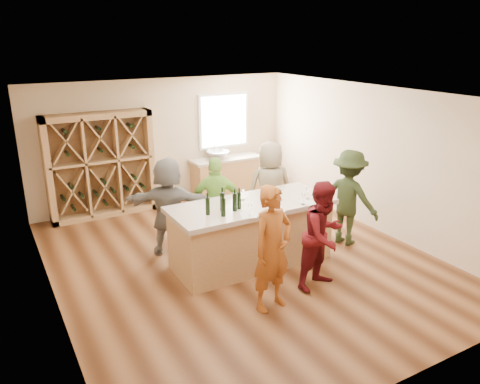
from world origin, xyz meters
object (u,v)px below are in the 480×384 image
wine_bottle_a (208,206)px  person_far_mid (217,203)px  sink (218,155)px  person_far_left (169,206)px  wine_bottle_c (222,202)px  person_far_right (270,188)px  tasting_counter_base (252,236)px  wine_rack (101,165)px  wine_bottle_b (223,207)px  wine_bottle_d (235,202)px  person_server (348,198)px  wine_bottle_e (239,201)px  person_near_right (324,235)px  person_near_left (272,249)px

wine_bottle_a → person_far_mid: bearing=57.1°
sink → person_far_left: bearing=-132.4°
wine_bottle_c → person_far_right: bearing=33.6°
wine_bottle_a → person_far_right: size_ratio=0.15×
wine_bottle_c → sink: bearing=64.2°
wine_bottle_a → tasting_counter_base: bearing=7.7°
wine_rack → wine_bottle_b: 3.88m
wine_rack → wine_bottle_b: size_ratio=7.51×
wine_bottle_a → wine_bottle_b: bearing=-44.8°
wine_bottle_d → person_server: size_ratio=0.17×
tasting_counter_base → person_far_left: size_ratio=1.49×
tasting_counter_base → person_far_left: person_far_left is taller
person_server → person_far_right: size_ratio=0.97×
wine_rack → wine_bottle_e: (1.29, -3.60, 0.11)m
tasting_counter_base → person_server: 2.00m
wine_bottle_d → wine_bottle_c: bearing=152.3°
person_far_left → wine_bottle_c: bearing=142.7°
wine_bottle_d → person_near_right: (0.96, -1.00, -0.39)m
person_far_right → wine_bottle_e: bearing=53.7°
tasting_counter_base → wine_bottle_d: 0.85m
wine_rack → wine_bottle_a: size_ratio=8.14×
wine_rack → person_far_left: size_ratio=1.26×
wine_bottle_b → wine_bottle_d: wine_bottle_b is taller
person_near_left → person_far_mid: (0.24, 2.19, -0.07)m
sink → person_near_right: size_ratio=0.32×
person_server → person_near_right: bearing=104.1°
sink → person_near_left: bearing=-108.2°
wine_bottle_b → person_near_right: size_ratio=0.17×
person_near_left → person_far_right: bearing=47.2°
person_far_right → wine_rack: bearing=-31.1°
wine_bottle_c → person_far_right: 1.88m
wine_bottle_a → wine_rack: bearing=101.7°
person_far_right → person_far_left: (-2.00, 0.11, -0.03)m
wine_bottle_a → person_server: (2.81, -0.03, -0.33)m
wine_rack → wine_bottle_c: wine_rack is taller
wine_bottle_b → person_far_right: size_ratio=0.16×
wine_bottle_e → person_near_right: size_ratio=0.16×
wine_bottle_a → person_far_right: 2.12m
person_server → person_far_right: bearing=20.4°
tasting_counter_base → wine_bottle_e: bearing=-157.6°
wine_bottle_d → person_far_left: 1.42m
wine_bottle_b → person_far_mid: (0.47, 1.18, -0.39)m
wine_bottle_c → person_server: person_server is taller
wine_rack → person_far_right: wine_rack is taller
wine_bottle_e → person_far_mid: 1.09m
person_server → wine_bottle_d: bearing=68.5°
person_far_right → person_far_left: size_ratio=1.04×
wine_rack → person_far_right: (2.56, -2.53, -0.19)m
person_server → person_far_left: size_ratio=1.01×
sink → person_far_left: size_ratio=0.31×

